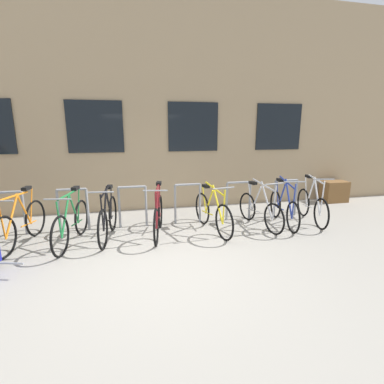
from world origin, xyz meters
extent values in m
plane|color=#9E998E|center=(0.00, 0.00, 0.00)|extent=(42.00, 42.00, 0.00)
cube|color=tan|center=(0.00, 6.36, 2.67)|extent=(28.00, 6.32, 5.33)
cube|color=black|center=(-1.20, 3.18, 2.12)|extent=(1.30, 0.04, 1.23)
cube|color=black|center=(1.20, 3.18, 2.12)|extent=(1.30, 0.04, 1.23)
cube|color=black|center=(3.60, 3.18, 2.12)|extent=(1.30, 0.04, 1.23)
cylinder|color=gray|center=(-2.53, 1.90, 0.44)|extent=(0.05, 0.05, 0.88)
cylinder|color=gray|center=(-2.81, 1.90, 0.88)|extent=(0.56, 0.05, 0.05)
cylinder|color=gray|center=(-1.89, 1.90, 0.44)|extent=(0.05, 0.05, 0.88)
cylinder|color=gray|center=(-1.33, 1.90, 0.44)|extent=(0.05, 0.05, 0.88)
cylinder|color=gray|center=(-1.61, 1.90, 0.88)|extent=(0.56, 0.05, 0.05)
cylinder|color=gray|center=(-0.69, 1.90, 0.44)|extent=(0.05, 0.05, 0.88)
cylinder|color=gray|center=(-0.13, 1.90, 0.44)|extent=(0.05, 0.05, 0.88)
cylinder|color=gray|center=(-0.41, 1.90, 0.88)|extent=(0.56, 0.05, 0.05)
cylinder|color=gray|center=(0.51, 1.90, 0.44)|extent=(0.05, 0.05, 0.88)
cylinder|color=gray|center=(1.07, 1.90, 0.44)|extent=(0.05, 0.05, 0.88)
cylinder|color=gray|center=(0.79, 1.90, 0.88)|extent=(0.56, 0.05, 0.05)
cylinder|color=gray|center=(1.71, 1.90, 0.44)|extent=(0.05, 0.05, 0.88)
cylinder|color=gray|center=(2.27, 1.90, 0.44)|extent=(0.05, 0.05, 0.88)
cylinder|color=gray|center=(1.99, 1.90, 0.88)|extent=(0.56, 0.05, 0.05)
cylinder|color=gray|center=(2.91, 1.90, 0.44)|extent=(0.05, 0.05, 0.88)
cylinder|color=gray|center=(3.47, 1.90, 0.44)|extent=(0.05, 0.05, 0.88)
cylinder|color=gray|center=(3.19, 1.90, 0.88)|extent=(0.56, 0.05, 0.05)
torus|color=black|center=(2.95, 1.91, 0.31)|extent=(0.14, 0.66, 0.67)
torus|color=black|center=(2.78, 0.88, 0.31)|extent=(0.14, 0.66, 0.67)
cylinder|color=#233893|center=(2.83, 1.16, 0.64)|extent=(0.11, 0.50, 0.77)
cylinder|color=#233893|center=(2.89, 1.57, 0.58)|extent=(0.09, 0.38, 0.65)
cylinder|color=#233893|center=(2.86, 1.33, 0.96)|extent=(0.16, 0.82, 0.15)
cylinder|color=#233893|center=(2.91, 1.66, 0.29)|extent=(0.11, 0.52, 0.07)
cylinder|color=#233893|center=(2.93, 1.83, 0.61)|extent=(0.06, 0.20, 0.60)
cylinder|color=#233893|center=(2.79, 0.90, 0.66)|extent=(0.04, 0.08, 0.70)
cube|color=black|center=(2.92, 1.74, 0.93)|extent=(0.13, 0.21, 0.06)
cylinder|color=gray|center=(2.79, 0.93, 1.04)|extent=(0.44, 0.09, 0.03)
torus|color=black|center=(1.11, 1.82, 0.34)|extent=(0.16, 0.71, 0.71)
torus|color=black|center=(1.28, 0.80, 0.34)|extent=(0.16, 0.71, 0.71)
cylinder|color=yellow|center=(1.24, 1.08, 0.63)|extent=(0.12, 0.49, 0.70)
cylinder|color=yellow|center=(1.17, 1.47, 0.57)|extent=(0.10, 0.36, 0.59)
cylinder|color=yellow|center=(1.21, 1.25, 0.91)|extent=(0.17, 0.80, 0.15)
cylinder|color=yellow|center=(1.15, 1.56, 0.31)|extent=(0.11, 0.51, 0.07)
cylinder|color=yellow|center=(1.12, 1.73, 0.59)|extent=(0.06, 0.20, 0.53)
cylinder|color=yellow|center=(1.28, 0.83, 0.65)|extent=(0.04, 0.08, 0.63)
cube|color=black|center=(1.14, 1.64, 0.88)|extent=(0.13, 0.21, 0.06)
cylinder|color=gray|center=(1.27, 0.85, 1.00)|extent=(0.44, 0.10, 0.03)
torus|color=black|center=(-2.31, 1.83, 0.34)|extent=(0.17, 0.72, 0.72)
torus|color=black|center=(-2.50, 0.83, 0.34)|extent=(0.17, 0.72, 0.72)
cylinder|color=orange|center=(-2.45, 1.10, 0.61)|extent=(0.13, 0.49, 0.65)
cylinder|color=orange|center=(-2.37, 1.49, 0.62)|extent=(0.10, 0.36, 0.68)
cylinder|color=orange|center=(-2.41, 1.26, 0.94)|extent=(0.18, 0.79, 0.07)
cylinder|color=orange|center=(-2.36, 1.58, 0.32)|extent=(0.12, 0.51, 0.08)
cylinder|color=orange|center=(-2.33, 1.74, 0.65)|extent=(0.06, 0.20, 0.62)
cylinder|color=orange|center=(-2.49, 0.85, 0.63)|extent=(0.04, 0.08, 0.58)
cube|color=black|center=(-2.34, 1.65, 0.99)|extent=(0.13, 0.21, 0.06)
cylinder|color=gray|center=(-2.49, 0.87, 0.95)|extent=(0.44, 0.11, 0.03)
torus|color=black|center=(0.17, 1.79, 0.34)|extent=(0.17, 0.71, 0.71)
torus|color=black|center=(-0.01, 0.82, 0.34)|extent=(0.17, 0.71, 0.71)
cylinder|color=maroon|center=(0.04, 1.09, 0.63)|extent=(0.12, 0.47, 0.71)
cylinder|color=maroon|center=(0.11, 1.46, 0.62)|extent=(0.10, 0.34, 0.69)
cylinder|color=maroon|center=(0.07, 1.24, 0.97)|extent=(0.17, 0.75, 0.05)
cylinder|color=maroon|center=(0.12, 1.55, 0.31)|extent=(0.11, 0.49, 0.07)
cylinder|color=maroon|center=(0.15, 1.70, 0.65)|extent=(0.06, 0.20, 0.63)
cylinder|color=maroon|center=(0.00, 0.85, 0.66)|extent=(0.04, 0.08, 0.64)
cube|color=black|center=(0.14, 1.61, 0.99)|extent=(0.13, 0.21, 0.06)
cylinder|color=gray|center=(0.00, 0.87, 1.01)|extent=(0.44, 0.10, 0.03)
torus|color=black|center=(3.67, 1.88, 0.32)|extent=(0.17, 0.68, 0.68)
torus|color=black|center=(3.48, 0.94, 0.32)|extent=(0.17, 0.68, 0.68)
cylinder|color=silver|center=(3.54, 1.20, 0.65)|extent=(0.13, 0.46, 0.77)
cylinder|color=silver|center=(3.61, 1.55, 0.62)|extent=(0.10, 0.33, 0.71)
cylinder|color=silver|center=(3.56, 1.35, 1.00)|extent=(0.18, 0.72, 0.10)
cylinder|color=silver|center=(3.62, 1.64, 0.30)|extent=(0.12, 0.47, 0.07)
cylinder|color=silver|center=(3.65, 1.79, 0.64)|extent=(0.06, 0.20, 0.65)
cylinder|color=silver|center=(3.49, 0.97, 0.67)|extent=(0.04, 0.08, 0.71)
cube|color=black|center=(3.64, 1.70, 0.99)|extent=(0.14, 0.22, 0.06)
cylinder|color=gray|center=(3.49, 0.99, 1.06)|extent=(0.44, 0.11, 0.03)
torus|color=black|center=(-0.82, 1.82, 0.35)|extent=(0.13, 0.73, 0.73)
torus|color=black|center=(-0.94, 0.87, 0.35)|extent=(0.13, 0.73, 0.73)
cylinder|color=black|center=(-0.91, 1.13, 0.64)|extent=(0.09, 0.46, 0.71)
cylinder|color=black|center=(-0.86, 1.50, 0.61)|extent=(0.08, 0.33, 0.64)
cylinder|color=black|center=(-0.89, 1.28, 0.95)|extent=(0.12, 0.73, 0.09)
cylinder|color=black|center=(-0.85, 1.59, 0.32)|extent=(0.08, 0.48, 0.08)
cylinder|color=black|center=(-0.84, 1.73, 0.63)|extent=(0.05, 0.20, 0.58)
cylinder|color=black|center=(-0.94, 0.90, 0.66)|extent=(0.04, 0.08, 0.64)
cube|color=black|center=(-0.85, 1.64, 0.95)|extent=(0.12, 0.21, 0.06)
cylinder|color=gray|center=(-0.93, 0.92, 1.01)|extent=(0.44, 0.08, 0.03)
torus|color=black|center=(2.20, 1.85, 0.31)|extent=(0.15, 0.65, 0.65)
torus|color=black|center=(2.36, 0.88, 0.31)|extent=(0.15, 0.65, 0.65)
cylinder|color=#B7B7BC|center=(2.32, 1.15, 0.62)|extent=(0.11, 0.47, 0.75)
cylinder|color=#B7B7BC|center=(2.26, 1.52, 0.57)|extent=(0.09, 0.35, 0.63)
cylinder|color=#B7B7BC|center=(2.29, 1.31, 0.93)|extent=(0.16, 0.76, 0.15)
cylinder|color=#B7B7BC|center=(2.24, 1.61, 0.28)|extent=(0.10, 0.49, 0.07)
cylinder|color=#B7B7BC|center=(2.22, 1.77, 0.59)|extent=(0.06, 0.20, 0.57)
cylinder|color=#B7B7BC|center=(2.36, 0.91, 0.65)|extent=(0.04, 0.08, 0.69)
cube|color=black|center=(2.23, 1.68, 0.90)|extent=(0.13, 0.21, 0.06)
cylinder|color=gray|center=(2.36, 0.93, 1.02)|extent=(0.44, 0.10, 0.03)
torus|color=black|center=(-1.43, 1.72, 0.33)|extent=(0.16, 0.70, 0.71)
torus|color=black|center=(-1.61, 0.71, 0.33)|extent=(0.16, 0.70, 0.71)
cylinder|color=#1E7238|center=(-1.56, 0.99, 0.61)|extent=(0.12, 0.49, 0.67)
cylinder|color=#1E7238|center=(-1.49, 1.38, 0.61)|extent=(0.10, 0.37, 0.68)
cylinder|color=#1E7238|center=(-1.53, 1.16, 0.94)|extent=(0.17, 0.79, 0.05)
cylinder|color=#1E7238|center=(-1.47, 1.47, 0.31)|extent=(0.11, 0.51, 0.07)
cylinder|color=#1E7238|center=(-1.45, 1.64, 0.64)|extent=(0.06, 0.20, 0.62)
cylinder|color=#1E7238|center=(-1.60, 0.74, 0.63)|extent=(0.04, 0.08, 0.60)
cube|color=black|center=(-1.46, 1.55, 0.97)|extent=(0.13, 0.21, 0.06)
cylinder|color=gray|center=(-1.60, 0.76, 0.96)|extent=(0.44, 0.10, 0.03)
cylinder|color=gray|center=(-2.21, 0.09, 0.23)|extent=(0.54, 0.17, 0.03)
cube|color=brown|center=(5.31, 2.85, 0.30)|extent=(0.70, 0.44, 0.60)
camera|label=1|loc=(-0.38, -4.02, 2.09)|focal=26.22mm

